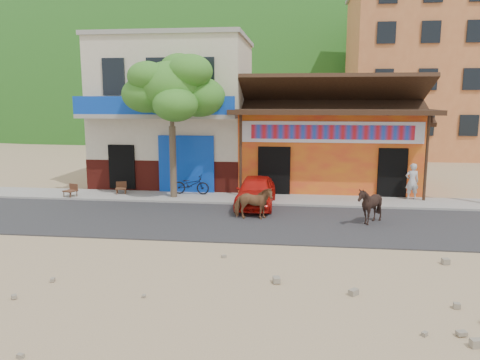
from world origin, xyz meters
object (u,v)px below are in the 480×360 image
at_px(tree, 172,126).
at_px(cafe_chair_left, 70,185).
at_px(pedestrian, 412,181).
at_px(scooter, 191,185).
at_px(cow_dark, 370,205).
at_px(red_car, 256,191).
at_px(cow_tan, 253,203).
at_px(cafe_chair_right, 121,183).

relative_size(tree, cafe_chair_left, 6.04).
bearing_deg(pedestrian, tree, -2.76).
xyz_separation_m(tree, scooter, (0.60, 0.65, -2.58)).
xyz_separation_m(cow_dark, pedestrian, (2.26, 3.85, 0.19)).
distance_m(tree, red_car, 4.48).
relative_size(cow_tan, scooter, 0.85).
relative_size(cow_tan, cafe_chair_left, 1.37).
height_order(cow_tan, cow_dark, cow_dark).
height_order(red_car, pedestrian, pedestrian).
relative_size(tree, red_car, 1.69).
height_order(tree, cafe_chair_left, tree).
height_order(scooter, cafe_chair_left, cafe_chair_left).
bearing_deg(tree, cow_dark, -22.27).
bearing_deg(cafe_chair_left, scooter, 34.04).
distance_m(cow_dark, pedestrian, 4.47).
distance_m(tree, scooter, 2.72).
height_order(tree, cow_dark, tree).
height_order(cow_dark, pedestrian, pedestrian).
xyz_separation_m(cow_dark, cafe_chair_right, (-10.14, 3.51, -0.08)).
height_order(scooter, pedestrian, pedestrian).
bearing_deg(cow_tan, tree, 48.07).
xyz_separation_m(cow_tan, scooter, (-3.08, 3.65, -0.07)).
relative_size(scooter, cafe_chair_right, 1.67).
height_order(cow_dark, red_car, cow_dark).
relative_size(tree, pedestrian, 3.97).
distance_m(cow_tan, cow_dark, 3.99).
relative_size(red_car, cafe_chair_right, 3.68).
xyz_separation_m(cow_dark, cafe_chair_left, (-12.07, 2.64, -0.07)).
xyz_separation_m(cow_tan, pedestrian, (6.24, 3.71, 0.26)).
distance_m(cow_dark, cafe_chair_left, 12.35).
bearing_deg(cafe_chair_right, scooter, -11.37).
height_order(cow_tan, red_car, red_car).
xyz_separation_m(cow_tan, cafe_chair_right, (-6.16, 3.37, -0.01)).
distance_m(cow_dark, cafe_chair_right, 10.74).
height_order(cow_tan, cafe_chair_right, cow_tan).
bearing_deg(tree, cafe_chair_right, 171.43).
relative_size(cow_dark, scooter, 0.80).
relative_size(cow_tan, pedestrian, 0.90).
relative_size(red_car, cafe_chair_left, 3.58).
height_order(red_car, scooter, red_car).
bearing_deg(tree, scooter, 47.35).
xyz_separation_m(pedestrian, cafe_chair_right, (-12.40, -0.34, -0.27)).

